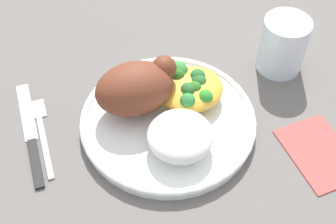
# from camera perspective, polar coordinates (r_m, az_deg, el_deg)

# --- Properties ---
(ground_plane) EXTENTS (2.00, 2.00, 0.00)m
(ground_plane) POSITION_cam_1_polar(r_m,az_deg,el_deg) (0.65, 0.00, -1.64)
(ground_plane) COLOR #605A57
(plate) EXTENTS (0.25, 0.25, 0.02)m
(plate) POSITION_cam_1_polar(r_m,az_deg,el_deg) (0.65, 0.00, -1.08)
(plate) COLOR white
(plate) RESTS_ON ground_plane
(roasted_chicken) EXTENTS (0.12, 0.08, 0.07)m
(roasted_chicken) POSITION_cam_1_polar(r_m,az_deg,el_deg) (0.63, -3.93, 3.06)
(roasted_chicken) COLOR brown
(roasted_chicken) RESTS_ON plate
(rice_pile) EXTENTS (0.09, 0.09, 0.04)m
(rice_pile) POSITION_cam_1_polar(r_m,az_deg,el_deg) (0.59, 1.43, -2.98)
(rice_pile) COLOR white
(rice_pile) RESTS_ON plate
(mac_cheese_with_broccoli) EXTENTS (0.09, 0.09, 0.04)m
(mac_cheese_with_broccoli) POSITION_cam_1_polar(r_m,az_deg,el_deg) (0.65, 2.72, 3.09)
(mac_cheese_with_broccoli) COLOR gold
(mac_cheese_with_broccoli) RESTS_ON plate
(fork) EXTENTS (0.02, 0.14, 0.01)m
(fork) POSITION_cam_1_polar(r_m,az_deg,el_deg) (0.67, -15.32, -2.36)
(fork) COLOR #B2B2B7
(fork) RESTS_ON ground_plane
(knife) EXTENTS (0.02, 0.19, 0.01)m
(knife) POSITION_cam_1_polar(r_m,az_deg,el_deg) (0.66, -16.52, -3.38)
(knife) COLOR black
(knife) RESTS_ON ground_plane
(water_glass) EXTENTS (0.07, 0.07, 0.09)m
(water_glass) POSITION_cam_1_polar(r_m,az_deg,el_deg) (0.72, 14.01, 8.05)
(water_glass) COLOR silver
(water_glass) RESTS_ON ground_plane
(napkin) EXTENTS (0.09, 0.12, 0.00)m
(napkin) POSITION_cam_1_polar(r_m,az_deg,el_deg) (0.66, 18.23, -4.76)
(napkin) COLOR #DB4C47
(napkin) RESTS_ON ground_plane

